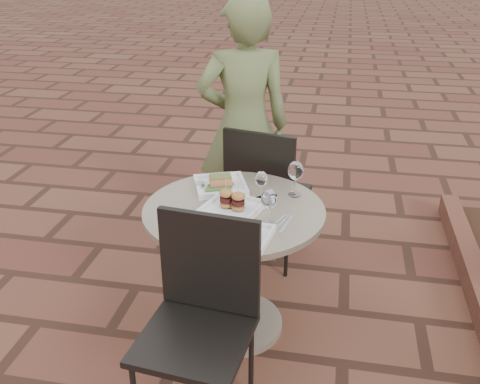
% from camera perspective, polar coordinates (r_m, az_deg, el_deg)
% --- Properties ---
extents(ground, '(60.00, 60.00, 0.00)m').
position_cam_1_polar(ground, '(2.95, -6.13, -15.64)').
color(ground, brown).
rests_on(ground, ground).
extents(cafe_table, '(0.90, 0.90, 0.73)m').
position_cam_1_polar(cafe_table, '(2.76, -0.62, -6.26)').
color(cafe_table, gray).
rests_on(cafe_table, ground).
extents(chair_far, '(0.52, 0.52, 0.93)m').
position_cam_1_polar(chair_far, '(3.29, 2.61, 0.64)').
color(chair_far, black).
rests_on(chair_far, ground).
extents(chair_near, '(0.49, 0.49, 0.93)m').
position_cam_1_polar(chair_near, '(2.28, -4.11, -12.05)').
color(chair_near, black).
rests_on(chair_near, ground).
extents(diner, '(0.70, 0.56, 1.66)m').
position_cam_1_polar(diner, '(3.47, 0.41, 6.98)').
color(diner, '#5B6537').
rests_on(diner, ground).
extents(plate_salmon, '(0.34, 0.34, 0.07)m').
position_cam_1_polar(plate_salmon, '(2.83, -2.09, 0.80)').
color(plate_salmon, white).
rests_on(plate_salmon, cafe_table).
extents(plate_sliders, '(0.32, 0.32, 0.17)m').
position_cam_1_polar(plate_sliders, '(2.59, -0.84, -1.41)').
color(plate_sliders, white).
rests_on(plate_sliders, cafe_table).
extents(plate_tuna, '(0.27, 0.27, 0.03)m').
position_cam_1_polar(plate_tuna, '(2.37, 0.33, -4.66)').
color(plate_tuna, white).
rests_on(plate_tuna, cafe_table).
extents(wine_glass_right, '(0.08, 0.08, 0.18)m').
position_cam_1_polar(wine_glass_right, '(2.43, 3.14, -0.87)').
color(wine_glass_right, white).
rests_on(wine_glass_right, cafe_table).
extents(wine_glass_mid, '(0.07, 0.07, 0.15)m').
position_cam_1_polar(wine_glass_mid, '(2.68, 2.28, 1.34)').
color(wine_glass_mid, white).
rests_on(wine_glass_mid, cafe_table).
extents(wine_glass_far, '(0.08, 0.08, 0.19)m').
position_cam_1_polar(wine_glass_far, '(2.72, 5.96, 2.20)').
color(wine_glass_far, white).
rests_on(wine_glass_far, cafe_table).
extents(steel_ramekin, '(0.07, 0.07, 0.04)m').
position_cam_1_polar(steel_ramekin, '(2.82, -4.31, 0.65)').
color(steel_ramekin, silver).
rests_on(steel_ramekin, cafe_table).
extents(cutlery_set, '(0.15, 0.23, 0.00)m').
position_cam_1_polar(cutlery_set, '(2.50, 4.37, -3.39)').
color(cutlery_set, silver).
rests_on(cutlery_set, cafe_table).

